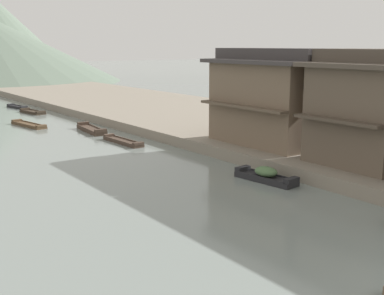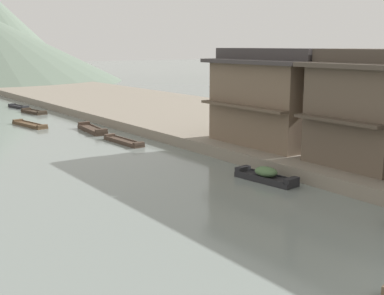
{
  "view_description": "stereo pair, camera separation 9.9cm",
  "coord_description": "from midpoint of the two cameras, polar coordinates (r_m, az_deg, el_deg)",
  "views": [
    {
      "loc": [
        -13.16,
        -5.57,
        7.1
      ],
      "look_at": [
        1.99,
        15.18,
        1.75
      ],
      "focal_mm": 46.35,
      "sensor_mm": 36.0,
      "label": 1
    },
    {
      "loc": [
        -13.08,
        -5.63,
        7.1
      ],
      "look_at": [
        1.99,
        15.18,
        1.75
      ],
      "focal_mm": 46.35,
      "sensor_mm": 36.0,
      "label": 2
    }
  ],
  "objects": [
    {
      "name": "riverbank_right",
      "position": [
        45.97,
        2.55,
        3.32
      ],
      "size": [
        18.0,
        110.0,
        0.74
      ],
      "primitive_type": "cube",
      "color": "gray",
      "rests_on": "ground"
    },
    {
      "name": "boat_moored_third",
      "position": [
        60.34,
        -19.3,
        4.45
      ],
      "size": [
        1.47,
        3.55,
        0.35
      ],
      "color": "#232326",
      "rests_on": "ground"
    },
    {
      "name": "boat_moored_far",
      "position": [
        42.01,
        -11.34,
        2.03
      ],
      "size": [
        1.52,
        4.77,
        0.53
      ],
      "color": "#423328",
      "rests_on": "ground"
    },
    {
      "name": "boat_midriver_drifting",
      "position": [
        46.32,
        -18.12,
        2.5
      ],
      "size": [
        1.72,
        4.96,
        0.37
      ],
      "color": "brown",
      "rests_on": "ground"
    },
    {
      "name": "boat_midriver_upstream",
      "position": [
        36.73,
        -7.8,
        0.7
      ],
      "size": [
        1.03,
        4.57,
        0.39
      ],
      "color": "#423328",
      "rests_on": "ground"
    },
    {
      "name": "boat_upstream_distant",
      "position": [
        55.01,
        -17.69,
        3.92
      ],
      "size": [
        1.68,
        3.89,
        0.4
      ],
      "color": "#33281E",
      "rests_on": "ground"
    },
    {
      "name": "boat_crossing_west",
      "position": [
        26.51,
        8.61,
        -3.25
      ],
      "size": [
        1.46,
        3.71,
        0.79
      ],
      "color": "#232326",
      "rests_on": "ground"
    },
    {
      "name": "house_waterfront_second",
      "position": [
        28.49,
        20.24,
        4.27
      ],
      "size": [
        6.57,
        6.03,
        6.14
      ],
      "color": "brown",
      "rests_on": "riverbank_right"
    },
    {
      "name": "house_waterfront_tall",
      "position": [
        32.67,
        9.14,
        5.69
      ],
      "size": [
        5.54,
        8.25,
        6.14
      ],
      "color": "#75604C",
      "rests_on": "riverbank_right"
    }
  ]
}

